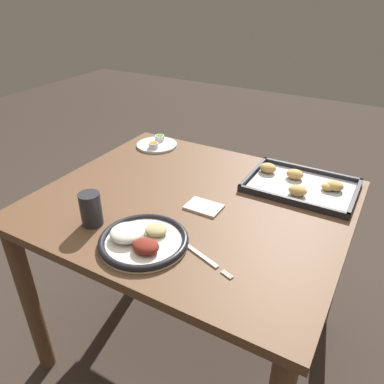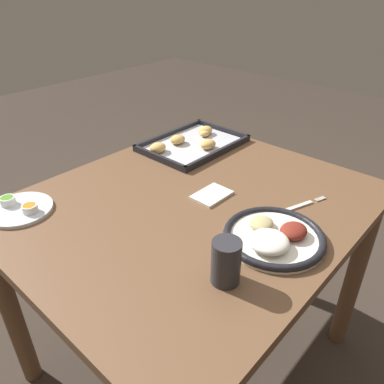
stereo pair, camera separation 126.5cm
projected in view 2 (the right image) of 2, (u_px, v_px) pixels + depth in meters
ground_plane at (192, 355)px, 1.46m from camera, size 8.00×8.00×0.00m
dining_table at (192, 231)px, 1.15m from camera, size 1.01×0.87×0.71m
dinner_plate at (274, 237)px, 0.93m from camera, size 0.26×0.26×0.05m
fork at (296, 207)px, 1.06m from camera, size 0.19×0.08×0.00m
saucer_plate at (20, 208)px, 1.05m from camera, size 0.18×0.18×0.03m
baking_tray at (192, 143)px, 1.43m from camera, size 0.37×0.27×0.04m
drinking_cup at (226, 262)px, 0.79m from camera, size 0.06×0.06×0.10m
napkin at (212, 195)px, 1.12m from camera, size 0.12×0.08×0.01m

